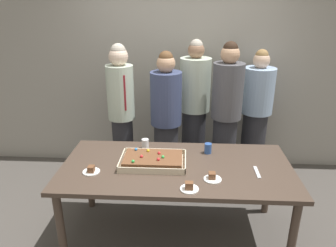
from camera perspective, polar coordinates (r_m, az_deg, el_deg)
name	(u,v)px	position (r m, az deg, el deg)	size (l,w,h in m)	color
ground_plane	(176,234)	(3.33, 1.41, -19.27)	(12.00, 12.00, 0.00)	#4C4742
interior_back_panel	(181,56)	(4.19, 2.33, 12.08)	(8.00, 0.12, 3.00)	#9E998E
party_table	(176,173)	(2.93, 1.53, -8.90)	(2.09, 1.00, 0.77)	#47382D
sheet_cake	(153,160)	(2.91, -2.70, -6.63)	(0.60, 0.39, 0.10)	beige
plated_slice_near_left	(212,178)	(2.70, 7.99, -9.62)	(0.15, 0.15, 0.06)	white
plated_slice_near_right	(91,170)	(2.85, -13.67, -8.23)	(0.15, 0.15, 0.06)	white
plated_slice_far_left	(189,187)	(2.55, 3.85, -11.42)	(0.15, 0.15, 0.07)	white
drink_cup_nearest	(208,148)	(3.12, 7.22, -4.46)	(0.07, 0.07, 0.10)	#2D5199
drink_cup_middle	(145,144)	(3.20, -4.13, -3.68)	(0.07, 0.07, 0.10)	white
cake_server_utensil	(257,172)	(2.89, 15.75, -8.43)	(0.03, 0.20, 0.01)	silver
person_serving_front	(226,117)	(3.70, 10.38, 1.22)	(0.35, 0.35, 1.77)	#28282D
person_green_shirt_behind	(256,115)	(4.09, 15.53, 1.52)	(0.38, 0.38, 1.65)	#28282D
person_striped_tie_right	(122,115)	(3.72, -8.35, 1.55)	(0.31, 0.31, 1.74)	#28282D
person_far_right_suit	(194,110)	(3.93, 4.77, 2.47)	(0.37, 0.37, 1.76)	#28282D
person_left_edge_reaching	(166,122)	(3.64, -0.35, 0.29)	(0.35, 0.35, 1.67)	#28282D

